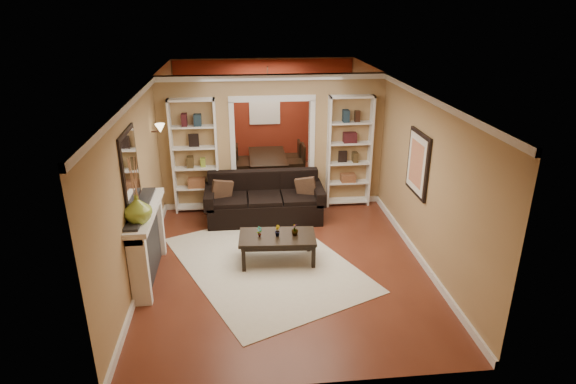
{
  "coord_description": "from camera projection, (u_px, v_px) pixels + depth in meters",
  "views": [
    {
      "loc": [
        -0.65,
        -8.18,
        4.03
      ],
      "look_at": [
        0.11,
        -0.8,
        1.06
      ],
      "focal_mm": 30.0,
      "sensor_mm": 36.0,
      "label": 1
    }
  ],
  "objects": [
    {
      "name": "area_rug",
      "position": [
        266.0,
        263.0,
        7.89
      ],
      "size": [
        3.55,
        4.04,
        0.01
      ],
      "primitive_type": "cube",
      "rotation": [
        0.0,
        0.0,
        0.42
      ],
      "color": "beige",
      "rests_on": "floor"
    },
    {
      "name": "chandelier",
      "position": [
        267.0,
        95.0,
        10.86
      ],
      "size": [
        0.5,
        0.5,
        0.3
      ],
      "primitive_type": "cube",
      "color": "#3E261C",
      "rests_on": "ceiling"
    },
    {
      "name": "framed_art",
      "position": [
        417.0,
        164.0,
        7.82
      ],
      "size": [
        0.04,
        0.85,
        1.05
      ],
      "primitive_type": "cube",
      "color": "black",
      "rests_on": "wall_right"
    },
    {
      "name": "dining_chair_sw",
      "position": [
        246.0,
        159.0,
        11.83
      ],
      "size": [
        0.41,
        0.41,
        0.77
      ],
      "primitive_type": "cube",
      "rotation": [
        0.0,
        0.0,
        1.49
      ],
      "color": "black",
      "rests_on": "floor"
    },
    {
      "name": "fireplace",
      "position": [
        149.0,
        244.0,
        7.31
      ],
      "size": [
        0.32,
        1.7,
        1.16
      ],
      "primitive_type": "cube",
      "color": "white",
      "rests_on": "floor"
    },
    {
      "name": "wall_back",
      "position": [
        265.0,
        112.0,
        12.31
      ],
      "size": [
        8.0,
        0.0,
        8.0
      ],
      "primitive_type": "plane",
      "rotation": [
        1.57,
        0.0,
        0.0
      ],
      "color": "tan",
      "rests_on": "ground"
    },
    {
      "name": "dining_chair_nw",
      "position": [
        246.0,
        165.0,
        11.25
      ],
      "size": [
        0.49,
        0.49,
        0.88
      ],
      "primitive_type": "cube",
      "rotation": [
        0.0,
        0.0,
        1.45
      ],
      "color": "black",
      "rests_on": "floor"
    },
    {
      "name": "wall_right",
      "position": [
        399.0,
        157.0,
        8.83
      ],
      "size": [
        0.0,
        8.0,
        8.0
      ],
      "primitive_type": "plane",
      "rotation": [
        1.57,
        0.0,
        -1.57
      ],
      "color": "tan",
      "rests_on": "ground"
    },
    {
      "name": "bookshelf_left",
      "position": [
        195.0,
        157.0,
        9.49
      ],
      "size": [
        0.9,
        0.3,
        2.3
      ],
      "primitive_type": "cube",
      "color": "white",
      "rests_on": "floor"
    },
    {
      "name": "red_back_panel",
      "position": [
        265.0,
        114.0,
        12.29
      ],
      "size": [
        4.44,
        0.04,
        2.64
      ],
      "primitive_type": "cube",
      "color": "maroon",
      "rests_on": "floor"
    },
    {
      "name": "plant_left",
      "position": [
        259.0,
        232.0,
        7.74
      ],
      "size": [
        0.11,
        0.09,
        0.18
      ],
      "primitive_type": "imported",
      "rotation": [
        0.0,
        0.0,
        0.4
      ],
      "color": "#336626",
      "rests_on": "coffee_table"
    },
    {
      "name": "coffee_table",
      "position": [
        277.0,
        248.0,
        7.89
      ],
      "size": [
        1.27,
        0.74,
        0.47
      ],
      "primitive_type": "cube",
      "rotation": [
        0.0,
        0.0,
        -0.06
      ],
      "color": "black",
      "rests_on": "floor"
    },
    {
      "name": "sofa",
      "position": [
        264.0,
        198.0,
        9.34
      ],
      "size": [
        2.29,
        0.99,
        0.89
      ],
      "primitive_type": "cube",
      "color": "black",
      "rests_on": "floor"
    },
    {
      "name": "partition_wall",
      "position": [
        272.0,
        142.0,
        9.72
      ],
      "size": [
        4.5,
        0.15,
        2.7
      ],
      "primitive_type": "cube",
      "color": "tan",
      "rests_on": "floor"
    },
    {
      "name": "ceiling",
      "position": [
        277.0,
        85.0,
        8.11
      ],
      "size": [
        8.0,
        8.0,
        0.0
      ],
      "primitive_type": "plane",
      "rotation": [
        3.14,
        0.0,
        0.0
      ],
      "color": "white",
      "rests_on": "ground"
    },
    {
      "name": "plant_center",
      "position": [
        277.0,
        231.0,
        7.77
      ],
      "size": [
        0.09,
        0.11,
        0.18
      ],
      "primitive_type": "imported",
      "rotation": [
        0.0,
        0.0,
        1.72
      ],
      "color": "#336626",
      "rests_on": "coffee_table"
    },
    {
      "name": "mirror",
      "position": [
        130.0,
        168.0,
        6.85
      ],
      "size": [
        0.03,
        0.95,
        1.1
      ],
      "primitive_type": "cube",
      "color": "silver",
      "rests_on": "wall_left"
    },
    {
      "name": "pillow_right",
      "position": [
        306.0,
        188.0,
        9.33
      ],
      "size": [
        0.4,
        0.22,
        0.38
      ],
      "primitive_type": "cube",
      "rotation": [
        0.0,
        0.0,
        -0.32
      ],
      "color": "#523623",
      "rests_on": "sofa"
    },
    {
      "name": "bookshelf_right",
      "position": [
        349.0,
        152.0,
        9.79
      ],
      "size": [
        0.9,
        0.3,
        2.3
      ],
      "primitive_type": "cube",
      "color": "white",
      "rests_on": "floor"
    },
    {
      "name": "plant_right",
      "position": [
        295.0,
        229.0,
        7.79
      ],
      "size": [
        0.16,
        0.16,
        0.2
      ],
      "primitive_type": "imported",
      "rotation": [
        0.0,
        0.0,
        4.19
      ],
      "color": "#336626",
      "rests_on": "coffee_table"
    },
    {
      "name": "dining_chair_se",
      "position": [
        290.0,
        157.0,
        11.92
      ],
      "size": [
        0.54,
        0.54,
        0.83
      ],
      "primitive_type": "cube",
      "rotation": [
        0.0,
        0.0,
        -1.99
      ],
      "color": "black",
      "rests_on": "floor"
    },
    {
      "name": "wall_left",
      "position": [
        149.0,
        165.0,
        8.4
      ],
      "size": [
        0.0,
        8.0,
        8.0
      ],
      "primitive_type": "plane",
      "rotation": [
        1.57,
        0.0,
        1.57
      ],
      "color": "tan",
      "rests_on": "ground"
    },
    {
      "name": "dining_window",
      "position": [
        265.0,
        105.0,
        12.17
      ],
      "size": [
        0.78,
        0.03,
        0.98
      ],
      "primitive_type": "cube",
      "color": "#8CA5CC",
      "rests_on": "wall_back"
    },
    {
      "name": "wall_front",
      "position": [
        309.0,
        281.0,
        4.92
      ],
      "size": [
        8.0,
        0.0,
        8.0
      ],
      "primitive_type": "plane",
      "rotation": [
        -1.57,
        0.0,
        0.0
      ],
      "color": "tan",
      "rests_on": "ground"
    },
    {
      "name": "vase",
      "position": [
        138.0,
        209.0,
        6.6
      ],
      "size": [
        0.49,
        0.49,
        0.4
      ],
      "primitive_type": "imported",
      "rotation": [
        0.0,
        0.0,
        -0.34
      ],
      "color": "olive",
      "rests_on": "fireplace"
    },
    {
      "name": "wall_sconce",
      "position": [
        157.0,
        130.0,
        8.74
      ],
      "size": [
        0.18,
        0.18,
        0.22
      ],
      "primitive_type": "cube",
      "color": "#FFE0A5",
      "rests_on": "wall_left"
    },
    {
      "name": "pillow_left",
      "position": [
        222.0,
        191.0,
        9.18
      ],
      "size": [
        0.4,
        0.23,
        0.39
      ],
      "primitive_type": "cube",
      "rotation": [
        0.0,
        0.0,
        0.31
      ],
      "color": "#523623",
      "rests_on": "sofa"
    },
    {
      "name": "dining_chair_ne",
      "position": [
        293.0,
        162.0,
        11.35
      ],
      "size": [
        0.55,
        0.55,
        0.92
      ],
      "primitive_type": "cube",
      "rotation": [
        0.0,
        0.0,
        -1.81
      ],
      "color": "black",
      "rests_on": "floor"
    },
    {
      "name": "floor",
      "position": [
        278.0,
        228.0,
        9.11
      ],
      "size": [
        8.0,
        8.0,
        0.0
      ],
      "primitive_type": "plane",
      "color": "brown",
      "rests_on": "ground"
    },
    {
      "name": "dining_table",
      "position": [
        269.0,
        166.0,
        11.65
      ],
      "size": [
        1.57,
        0.88,
        0.55
      ],
      "primitive_type": "imported",
      "rotation": [
        0.0,
        0.0,
        1.57
      ],
      "color": "black",
      "rests_on": "floor"
    }
  ]
}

